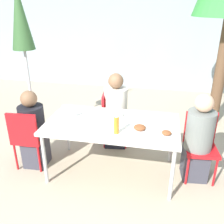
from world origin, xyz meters
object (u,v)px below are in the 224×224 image
bottle (116,125)px  chair_right (200,141)px  closed_umbrella (21,26)px  drinking_cup (75,113)px  person_far (116,113)px  person_left (34,132)px  person_right (198,140)px  salad_bowl (117,115)px  chair_left (28,135)px  chair_far (111,115)px

bottle → chair_right: bearing=23.5°
closed_umbrella → drinking_cup: size_ratio=26.42×
person_far → bottle: 1.03m
person_left → bottle: 1.26m
person_right → drinking_cup: size_ratio=12.81×
chair_right → salad_bowl: chair_right is taller
salad_bowl → bottle: bearing=-81.1°
person_far → drinking_cup: person_far is taller
closed_umbrella → salad_bowl: 1.98m
chair_left → closed_umbrella: bearing=111.4°
person_left → person_right: bearing=1.4°
bottle → chair_left: bearing=174.2°
chair_right → person_far: size_ratio=0.73×
closed_umbrella → drinking_cup: bearing=-34.0°
chair_left → drinking_cup: size_ratio=9.46×
chair_far → salad_bowl: chair_far is taller
chair_right → drinking_cup: chair_right is taller
chair_right → salad_bowl: 1.13m
closed_umbrella → chair_right: bearing=-12.3°
chair_left → person_left: (0.05, 0.08, 0.02)m
chair_right → person_far: bearing=-28.7°
salad_bowl → closed_umbrella: bearing=159.5°
drinking_cup → salad_bowl: size_ratio=0.65×
chair_left → person_right: size_ratio=0.74×
closed_umbrella → drinking_cup: closed_umbrella is taller
person_left → person_right: 2.18m
chair_left → person_left: size_ratio=0.78×
chair_right → person_right: size_ratio=0.74×
person_far → salad_bowl: size_ratio=8.51×
drinking_cup → salad_bowl: (0.57, 0.09, -0.02)m
bottle → drinking_cup: 0.73m
person_far → salad_bowl: bearing=6.1°
bottle → salad_bowl: 0.45m
person_far → chair_left: bearing=-58.2°
person_left → chair_far: 1.22m
person_right → drinking_cup: (-1.62, -0.01, 0.24)m
closed_umbrella → salad_bowl: (1.57, -0.59, -1.05)m
person_far → salad_bowl: person_far is taller
person_left → chair_far: size_ratio=1.28×
bottle → person_right: bearing=20.2°
person_right → closed_umbrella: 2.99m
person_far → chair_far: bearing=-121.9°
drinking_cup → bottle: bearing=-28.8°
chair_far → salad_bowl: bearing=13.2°
chair_right → drinking_cup: size_ratio=9.46×
closed_umbrella → bottle: size_ratio=10.63×
chair_far → person_far: size_ratio=0.73×
chair_left → salad_bowl: chair_left is taller
chair_left → closed_umbrella: 1.65m
person_right → drinking_cup: bearing=-5.0°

